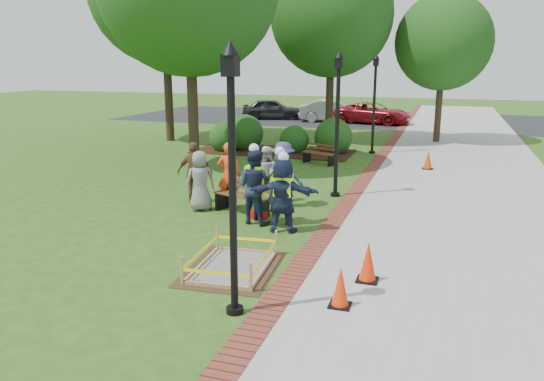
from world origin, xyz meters
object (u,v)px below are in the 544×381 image
(hivis_worker_a, at_px, (283,193))
(hivis_worker_c, at_px, (254,184))
(wet_concrete_pad, at_px, (232,258))
(lamp_near, at_px, (232,162))
(cone_front, at_px, (340,288))
(hivis_worker_b, at_px, (280,187))
(bench_near, at_px, (242,203))

(hivis_worker_a, relative_size, hivis_worker_c, 0.96)
(hivis_worker_a, xyz_separation_m, hivis_worker_c, (-0.89, 0.45, 0.04))
(wet_concrete_pad, height_order, lamp_near, lamp_near)
(wet_concrete_pad, height_order, hivis_worker_c, hivis_worker_c)
(cone_front, relative_size, hivis_worker_a, 0.37)
(hivis_worker_a, bearing_deg, hivis_worker_c, 153.22)
(lamp_near, distance_m, hivis_worker_b, 5.04)
(hivis_worker_c, bearing_deg, cone_front, -53.32)
(wet_concrete_pad, height_order, bench_near, bench_near)
(hivis_worker_b, bearing_deg, hivis_worker_c, -174.84)
(lamp_near, bearing_deg, hivis_worker_a, 96.58)
(cone_front, height_order, lamp_near, lamp_near)
(wet_concrete_pad, distance_m, cone_front, 2.52)
(hivis_worker_a, height_order, hivis_worker_b, hivis_worker_b)
(bench_near, distance_m, cone_front, 5.86)
(hivis_worker_a, bearing_deg, wet_concrete_pad, -95.73)
(wet_concrete_pad, distance_m, lamp_near, 2.92)
(cone_front, bearing_deg, hivis_worker_c, 126.68)
(wet_concrete_pad, relative_size, lamp_near, 0.57)
(bench_near, distance_m, hivis_worker_a, 1.99)
(lamp_near, bearing_deg, wet_concrete_pad, 113.52)
(wet_concrete_pad, bearing_deg, hivis_worker_b, 89.74)
(hivis_worker_a, bearing_deg, bench_near, 142.65)
(bench_near, height_order, hivis_worker_a, hivis_worker_a)
(cone_front, xyz_separation_m, lamp_near, (-1.58, -0.73, 2.14))
(wet_concrete_pad, relative_size, hivis_worker_b, 1.24)
(wet_concrete_pad, xyz_separation_m, lamp_near, (0.74, -1.71, 2.25))
(wet_concrete_pad, bearing_deg, lamp_near, -66.48)
(cone_front, bearing_deg, bench_near, 127.38)
(bench_near, relative_size, lamp_near, 0.40)
(lamp_near, xyz_separation_m, hivis_worker_a, (-0.49, 4.25, -1.53))
(lamp_near, relative_size, hivis_worker_b, 2.18)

